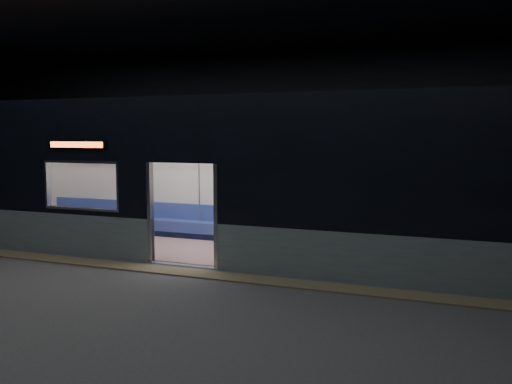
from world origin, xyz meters
The scene contains 7 objects.
station_floor centered at (0.00, 0.00, -0.01)m, with size 24.00×14.00×0.01m, color #47494C.
station_envelope centered at (0.00, 0.00, 3.66)m, with size 24.00×14.00×5.00m.
tactile_strip centered at (0.00, 0.55, 0.01)m, with size 22.80×0.50×0.03m, color #8C7F59.
metro_car centered at (0.00, 2.54, 1.85)m, with size 18.00×3.04×3.35m.
passenger centered at (1.58, 3.55, 0.79)m, with size 0.42×0.68×1.34m.
handbag centered at (1.61, 3.33, 0.68)m, with size 0.29×0.25×0.15m, color black.
transit_map centered at (3.14, 3.85, 1.50)m, with size 1.06×0.03×0.69m, color white.
Camera 1 is at (5.15, -8.26, 2.61)m, focal length 38.00 mm.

